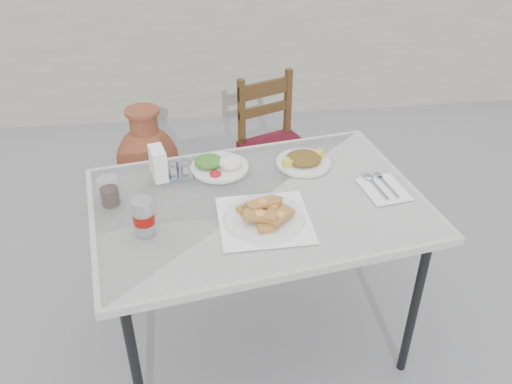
{
  "coord_description": "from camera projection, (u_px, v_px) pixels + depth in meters",
  "views": [
    {
      "loc": [
        -0.23,
        -1.87,
        2.05
      ],
      "look_at": [
        0.0,
        -0.03,
        0.81
      ],
      "focal_mm": 38.0,
      "sensor_mm": 36.0,
      "label": 1
    }
  ],
  "objects": [
    {
      "name": "salad_rice_plate",
      "position": [
        219.0,
        164.0,
        2.38
      ],
      "size": [
        0.26,
        0.26,
        0.06
      ],
      "color": "silver",
      "rests_on": "cafe_table"
    },
    {
      "name": "cola_glass",
      "position": [
        109.0,
        193.0,
        2.14
      ],
      "size": [
        0.08,
        0.08,
        0.12
      ],
      "color": "white",
      "rests_on": "cafe_table"
    },
    {
      "name": "ground",
      "position": [
        254.0,
        323.0,
        2.71
      ],
      "size": [
        80.0,
        80.0,
        0.0
      ],
      "primitive_type": "plane",
      "color": "slate",
      "rests_on": "ground"
    },
    {
      "name": "back_wall",
      "position": [
        216.0,
        43.0,
        4.43
      ],
      "size": [
        6.0,
        0.25,
        1.2
      ],
      "primitive_type": "cube",
      "color": "#A9A08C",
      "rests_on": "ground"
    },
    {
      "name": "chair",
      "position": [
        275.0,
        146.0,
        3.31
      ],
      "size": [
        0.5,
        0.5,
        0.86
      ],
      "rotation": [
        0.0,
        0.0,
        0.39
      ],
      "color": "#39240F",
      "rests_on": "ground"
    },
    {
      "name": "napkin_holder",
      "position": [
        158.0,
        163.0,
        2.29
      ],
      "size": [
        0.09,
        0.13,
        0.14
      ],
      "rotation": [
        0.0,
        0.0,
        0.24
      ],
      "color": "white",
      "rests_on": "cafe_table"
    },
    {
      "name": "cafe_table",
      "position": [
        258.0,
        211.0,
        2.22
      ],
      "size": [
        1.45,
        1.1,
        0.81
      ],
      "rotation": [
        0.0,
        0.0,
        0.16
      ],
      "color": "black",
      "rests_on": "ground"
    },
    {
      "name": "soda_can",
      "position": [
        144.0,
        216.0,
        1.97
      ],
      "size": [
        0.08,
        0.08,
        0.14
      ],
      "color": "silver",
      "rests_on": "cafe_table"
    },
    {
      "name": "cutlery_napkin",
      "position": [
        381.0,
        187.0,
        2.26
      ],
      "size": [
        0.2,
        0.24,
        0.02
      ],
      "rotation": [
        0.0,
        0.0,
        0.16
      ],
      "color": "white",
      "rests_on": "cafe_table"
    },
    {
      "name": "condiment_caddy",
      "position": [
        180.0,
        171.0,
        2.32
      ],
      "size": [
        0.11,
        0.09,
        0.08
      ],
      "rotation": [
        0.0,
        0.0,
        0.06
      ],
      "color": "#B0B0B7",
      "rests_on": "cafe_table"
    },
    {
      "name": "salad_chopped_plate",
      "position": [
        304.0,
        160.0,
        2.41
      ],
      "size": [
        0.25,
        0.25,
        0.05
      ],
      "color": "silver",
      "rests_on": "cafe_table"
    },
    {
      "name": "pide_plate",
      "position": [
        264.0,
        213.0,
        2.06
      ],
      "size": [
        0.36,
        0.36,
        0.07
      ],
      "rotation": [
        0.0,
        0.0,
        0.02
      ],
      "color": "white",
      "rests_on": "cafe_table"
    },
    {
      "name": "terracotta_urn",
      "position": [
        149.0,
        164.0,
        3.38
      ],
      "size": [
        0.4,
        0.4,
        0.69
      ],
      "color": "brown",
      "rests_on": "ground"
    }
  ]
}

